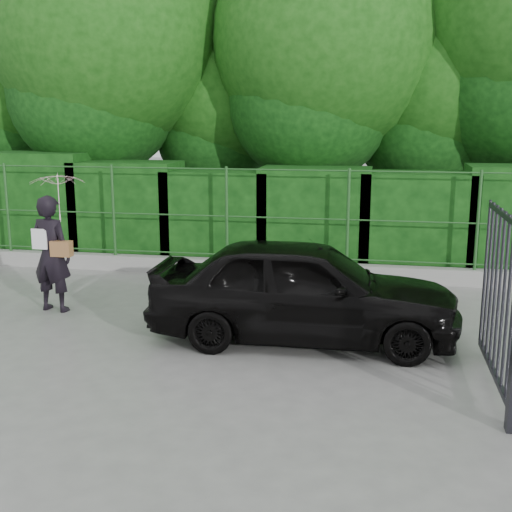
# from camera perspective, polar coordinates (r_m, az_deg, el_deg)

# --- Properties ---
(ground) EXTENTS (80.00, 80.00, 0.00)m
(ground) POSITION_cam_1_polar(r_m,az_deg,el_deg) (8.54, -12.21, -8.64)
(ground) COLOR gray
(kerb) EXTENTS (14.00, 0.25, 0.30)m
(kerb) POSITION_cam_1_polar(r_m,az_deg,el_deg) (12.58, -4.34, -0.91)
(kerb) COLOR #9E9E99
(kerb) RESTS_ON ground
(fence) EXTENTS (14.13, 0.06, 1.80)m
(fence) POSITION_cam_1_polar(r_m,az_deg,el_deg) (12.33, -3.43, 3.80)
(fence) COLOR #245523
(fence) RESTS_ON kerb
(hedge) EXTENTS (14.20, 1.20, 2.27)m
(hedge) POSITION_cam_1_polar(r_m,az_deg,el_deg) (13.39, -3.58, 3.75)
(hedge) COLOR black
(hedge) RESTS_ON ground
(trees) EXTENTS (17.10, 6.15, 8.08)m
(trees) POSITION_cam_1_polar(r_m,az_deg,el_deg) (15.29, 3.03, 18.28)
(trees) COLOR black
(trees) RESTS_ON ground
(woman) EXTENTS (0.93, 0.85, 2.17)m
(woman) POSITION_cam_1_polar(r_m,az_deg,el_deg) (10.41, -17.46, 2.52)
(woman) COLOR black
(woman) RESTS_ON ground
(car) EXTENTS (4.21, 1.76, 1.42)m
(car) POSITION_cam_1_polar(r_m,az_deg,el_deg) (8.75, 4.26, -2.99)
(car) COLOR black
(car) RESTS_ON ground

